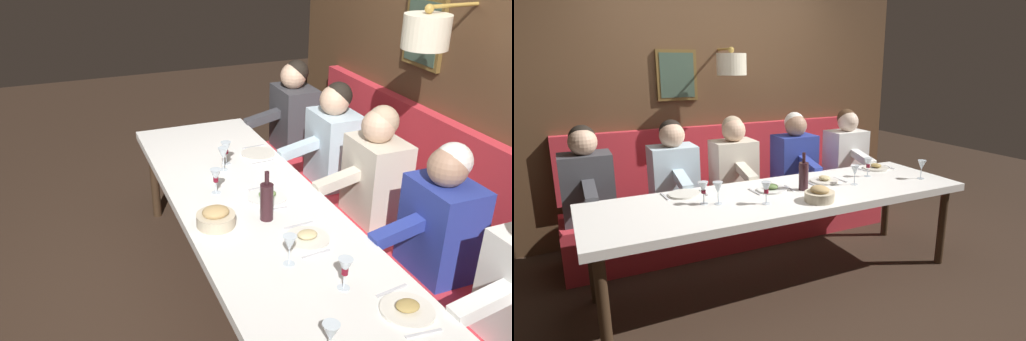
# 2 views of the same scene
# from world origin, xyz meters

# --- Properties ---
(ground_plane) EXTENTS (12.00, 12.00, 0.00)m
(ground_plane) POSITION_xyz_m (0.00, 0.00, 0.00)
(ground_plane) COLOR #332319
(dining_table) EXTENTS (0.90, 2.95, 0.74)m
(dining_table) POSITION_xyz_m (0.00, 0.00, 0.68)
(dining_table) COLOR white
(dining_table) RESTS_ON ground_plane
(banquette_bench) EXTENTS (0.52, 3.15, 0.45)m
(banquette_bench) POSITION_xyz_m (0.89, 0.00, 0.23)
(banquette_bench) COLOR red
(banquette_bench) RESTS_ON ground_plane
(back_wall_panel) EXTENTS (0.59, 4.35, 2.90)m
(back_wall_panel) POSITION_xyz_m (1.46, 0.00, 1.36)
(back_wall_panel) COLOR brown
(back_wall_panel) RESTS_ON ground_plane
(diner_near) EXTENTS (0.60, 0.40, 0.79)m
(diner_near) POSITION_xyz_m (0.88, -0.62, 0.82)
(diner_near) COLOR #283893
(diner_near) RESTS_ON banquette_bench
(diner_middle) EXTENTS (0.60, 0.40, 0.79)m
(diner_middle) POSITION_xyz_m (0.88, 0.05, 0.82)
(diner_middle) COLOR beige
(diner_middle) RESTS_ON banquette_bench
(diner_far) EXTENTS (0.60, 0.40, 0.79)m
(diner_far) POSITION_xyz_m (0.88, 0.62, 0.82)
(diner_far) COLOR silver
(diner_far) RESTS_ON banquette_bench
(diner_farthest) EXTENTS (0.60, 0.40, 0.79)m
(diner_farthest) POSITION_xyz_m (0.88, 1.33, 0.82)
(diner_farthest) COLOR #3D3D42
(diner_farthest) RESTS_ON banquette_bench
(place_setting_0) EXTENTS (0.24, 0.32, 0.05)m
(place_setting_0) POSITION_xyz_m (0.13, -0.47, 0.75)
(place_setting_0) COLOR silver
(place_setting_0) RESTS_ON dining_table
(place_setting_1) EXTENTS (0.24, 0.32, 0.05)m
(place_setting_1) POSITION_xyz_m (0.11, 0.04, 0.75)
(place_setting_1) COLOR white
(place_setting_1) RESTS_ON dining_table
(place_setting_2) EXTENTS (0.24, 0.33, 0.05)m
(place_setting_2) POSITION_xyz_m (0.28, -1.15, 0.75)
(place_setting_2) COLOR silver
(place_setting_2) RESTS_ON dining_table
(place_setting_3) EXTENTS (0.24, 0.32, 0.01)m
(place_setting_3) POSITION_xyz_m (0.30, 0.69, 0.75)
(place_setting_3) COLOR silver
(place_setting_3) RESTS_ON dining_table
(wine_glass_0) EXTENTS (0.07, 0.07, 0.16)m
(wine_glass_0) POSITION_xyz_m (0.10, -0.90, 0.86)
(wine_glass_0) COLOR silver
(wine_glass_0) RESTS_ON dining_table
(wine_glass_1) EXTENTS (0.07, 0.07, 0.16)m
(wine_glass_1) POSITION_xyz_m (-0.01, 0.53, 0.86)
(wine_glass_1) COLOR silver
(wine_glass_1) RESTS_ON dining_table
(wine_glass_2) EXTENTS (0.07, 0.07, 0.16)m
(wine_glass_2) POSITION_xyz_m (-0.06, -0.64, 0.86)
(wine_glass_2) COLOR silver
(wine_glass_2) RESTS_ON dining_table
(wine_glass_3) EXTENTS (0.07, 0.07, 0.16)m
(wine_glass_3) POSITION_xyz_m (-0.17, -1.26, 0.86)
(wine_glass_3) COLOR silver
(wine_glass_3) RESTS_ON dining_table
(wine_glass_4) EXTENTS (0.07, 0.07, 0.16)m
(wine_glass_4) POSITION_xyz_m (-0.16, 0.23, 0.86)
(wine_glass_4) COLOR silver
(wine_glass_4) RESTS_ON dining_table
(wine_glass_5) EXTENTS (0.07, 0.07, 0.16)m
(wine_glass_5) POSITION_xyz_m (0.04, 0.63, 0.86)
(wine_glass_5) COLOR silver
(wine_glass_5) RESTS_ON dining_table
(wine_bottle) EXTENTS (0.08, 0.08, 0.30)m
(wine_bottle) POSITION_xyz_m (0.01, -0.19, 0.86)
(wine_bottle) COLOR #33191E
(wine_bottle) RESTS_ON dining_table
(bread_bowl) EXTENTS (0.22, 0.22, 0.12)m
(bread_bowl) POSITION_xyz_m (-0.28, -0.15, 0.79)
(bread_bowl) COLOR beige
(bread_bowl) RESTS_ON dining_table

